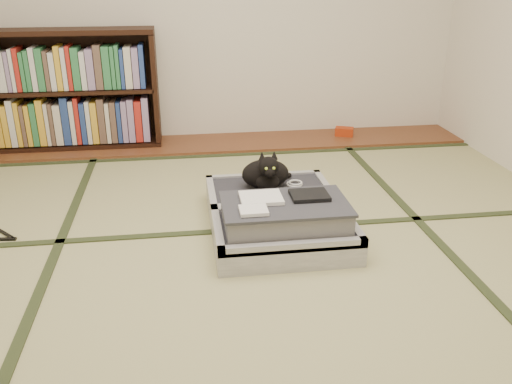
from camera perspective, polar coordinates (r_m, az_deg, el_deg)
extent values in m
plane|color=tan|center=(2.68, -0.01, -7.88)|extent=(4.50, 4.50, 0.00)
cube|color=brown|center=(4.50, -3.59, 5.18)|extent=(4.00, 0.50, 0.02)
cube|color=#AC2E0D|center=(4.71, 9.27, 6.30)|extent=(0.17, 0.14, 0.07)
cube|color=#2D381E|center=(2.74, -21.45, -8.76)|extent=(0.05, 4.50, 0.01)
cube|color=#2D381E|center=(2.97, 19.60, -5.98)|extent=(0.05, 4.50, 0.01)
cube|color=#2D381E|center=(3.02, -1.07, -3.99)|extent=(4.00, 0.05, 0.01)
cube|color=#2D381E|center=(4.22, -3.25, 3.89)|extent=(4.00, 0.05, 0.01)
cube|color=black|center=(4.45, -10.54, 10.76)|extent=(0.04, 0.30, 0.83)
cube|color=black|center=(4.63, -17.98, 4.84)|extent=(1.30, 0.30, 0.04)
cube|color=black|center=(4.45, -19.38, 15.66)|extent=(1.30, 0.30, 0.04)
cube|color=black|center=(4.52, -18.65, 10.13)|extent=(1.24, 0.30, 0.03)
cube|color=black|center=(4.65, -18.38, 10.52)|extent=(1.30, 0.02, 0.83)
cube|color=gray|center=(4.55, -18.35, 7.40)|extent=(1.17, 0.21, 0.35)
cube|color=gray|center=(4.47, -19.00, 12.44)|extent=(1.17, 0.21, 0.31)
cube|color=silver|center=(2.81, 3.01, -4.86)|extent=(0.73, 0.48, 0.13)
cube|color=#2B2B32|center=(2.80, 3.02, -4.27)|extent=(0.65, 0.41, 0.09)
cube|color=silver|center=(2.59, 3.97, -5.79)|extent=(0.73, 0.04, 0.05)
cube|color=silver|center=(2.98, 2.23, -1.75)|extent=(0.73, 0.04, 0.05)
cube|color=silver|center=(2.74, -4.05, -4.07)|extent=(0.04, 0.48, 0.05)
cube|color=silver|center=(2.86, 9.82, -3.15)|extent=(0.04, 0.48, 0.05)
cube|color=silver|center=(3.24, 1.40, -0.94)|extent=(0.73, 0.48, 0.13)
cube|color=#2B2B32|center=(3.23, 1.41, -0.41)|extent=(0.65, 0.41, 0.09)
cube|color=silver|center=(3.01, 2.10, -1.44)|extent=(0.73, 0.04, 0.05)
cube|color=silver|center=(3.42, 0.80, 1.58)|extent=(0.73, 0.04, 0.05)
cube|color=silver|center=(3.18, -4.71, -0.17)|extent=(0.04, 0.48, 0.05)
cube|color=silver|center=(3.28, 7.34, 0.48)|extent=(0.04, 0.48, 0.05)
cylinder|color=black|center=(2.99, 2.17, -1.51)|extent=(0.65, 0.02, 0.02)
cube|color=gray|center=(2.76, 3.06, -2.63)|extent=(0.62, 0.38, 0.13)
cube|color=#38393F|center=(2.73, 3.09, -1.26)|extent=(0.64, 0.40, 0.01)
cube|color=white|center=(2.74, 0.53, -0.62)|extent=(0.21, 0.17, 0.02)
cube|color=black|center=(2.79, 5.64, -0.33)|extent=(0.19, 0.15, 0.02)
cube|color=white|center=(2.61, -0.26, -1.94)|extent=(0.14, 0.12, 0.02)
cube|color=white|center=(2.58, -0.70, -7.42)|extent=(0.06, 0.01, 0.04)
cube|color=white|center=(2.60, 1.86, -7.48)|extent=(0.05, 0.01, 0.03)
cube|color=orange|center=(2.66, 9.11, -6.64)|extent=(0.05, 0.01, 0.03)
cube|color=#197F33|center=(2.64, 7.72, -6.41)|extent=(0.04, 0.01, 0.03)
ellipsoid|color=black|center=(3.20, 1.00, 1.91)|extent=(0.28, 0.18, 0.17)
ellipsoid|color=black|center=(3.13, 1.23, 1.06)|extent=(0.14, 0.10, 0.10)
ellipsoid|color=black|center=(3.07, 1.33, 2.70)|extent=(0.12, 0.11, 0.11)
sphere|color=black|center=(3.03, 1.48, 2.05)|extent=(0.05, 0.05, 0.05)
cone|color=black|center=(3.06, 0.64, 3.82)|extent=(0.04, 0.05, 0.06)
cone|color=black|center=(3.07, 1.92, 3.87)|extent=(0.04, 0.05, 0.06)
sphere|color=#A5BF33|center=(3.02, 1.09, 2.48)|extent=(0.02, 0.02, 0.02)
sphere|color=#A5BF33|center=(3.02, 1.89, 2.51)|extent=(0.02, 0.02, 0.02)
cylinder|color=black|center=(3.32, 2.40, 1.51)|extent=(0.17, 0.10, 0.03)
torus|color=white|center=(3.28, 4.06, 0.83)|extent=(0.10, 0.10, 0.01)
torus|color=white|center=(3.27, 4.16, 0.99)|extent=(0.09, 0.09, 0.01)
cube|color=black|center=(3.28, -24.93, -3.97)|extent=(0.15, 0.16, 0.01)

